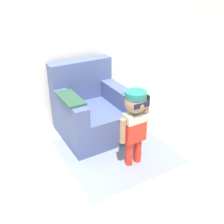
% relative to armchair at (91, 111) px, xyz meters
% --- Properties ---
extents(ground_plane, '(10.00, 10.00, 0.00)m').
position_rel_armchair_xyz_m(ground_plane, '(-0.07, -0.24, -0.36)').
color(ground_plane, beige).
extents(wall_back, '(10.00, 0.05, 2.60)m').
position_rel_armchair_xyz_m(wall_back, '(-0.07, 0.51, 0.94)').
color(wall_back, silver).
rests_on(wall_back, ground_plane).
extents(armchair, '(0.95, 0.96, 1.02)m').
position_rel_armchair_xyz_m(armchair, '(0.00, 0.00, 0.00)').
color(armchair, '#475684').
rests_on(armchair, ground_plane).
extents(person_child, '(0.40, 0.30, 0.97)m').
position_rel_armchair_xyz_m(person_child, '(0.12, -0.90, 0.29)').
color(person_child, red).
rests_on(person_child, ground_plane).
extents(side_table, '(0.38, 0.38, 0.43)m').
position_rel_armchair_xyz_m(side_table, '(0.72, -0.20, -0.10)').
color(side_table, white).
rests_on(side_table, ground_plane).
extents(rug, '(1.39, 1.34, 0.01)m').
position_rel_armchair_xyz_m(rug, '(0.06, -0.60, -0.36)').
color(rug, gray).
rests_on(rug, ground_plane).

